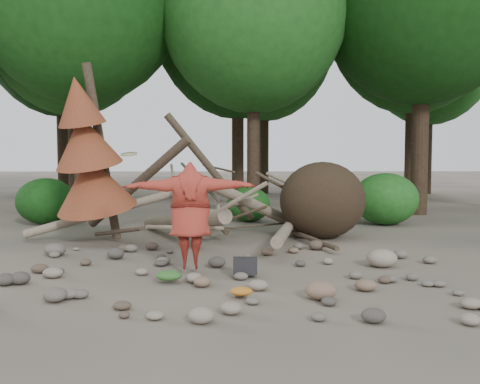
{
  "coord_description": "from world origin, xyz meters",
  "views": [
    {
      "loc": [
        0.32,
        -9.34,
        2.16
      ],
      "look_at": [
        0.45,
        1.5,
        1.4
      ],
      "focal_mm": 40.0,
      "sensor_mm": 36.0,
      "label": 1
    }
  ],
  "objects": [
    {
      "name": "bush_right",
      "position": [
        5.0,
        7.0,
        0.8
      ],
      "size": [
        2.0,
        2.0,
        1.6
      ],
      "primitive_type": "ellipsoid",
      "color": "#236720",
      "rests_on": "ground"
    },
    {
      "name": "boulder_mid_right",
      "position": [
        3.17,
        0.76,
        0.17
      ],
      "size": [
        0.58,
        0.52,
        0.35
      ],
      "primitive_type": "ellipsoid",
      "color": "gray",
      "rests_on": "ground"
    },
    {
      "name": "boulder_mid_left",
      "position": [
        -3.49,
        1.98,
        0.14
      ],
      "size": [
        0.45,
        0.41,
        0.27
      ],
      "primitive_type": "ellipsoid",
      "color": "#625953",
      "rests_on": "ground"
    },
    {
      "name": "backpack",
      "position": [
        0.52,
        -0.04,
        0.14
      ],
      "size": [
        0.43,
        0.29,
        0.28
      ],
      "primitive_type": "cube",
      "rotation": [
        0.0,
        0.0,
        -0.02
      ],
      "color": "black",
      "rests_on": "ground"
    },
    {
      "name": "bush_mid",
      "position": [
        0.8,
        7.8,
        0.56
      ],
      "size": [
        1.4,
        1.4,
        1.12
      ],
      "primitive_type": "ellipsoid",
      "color": "#1B5719",
      "rests_on": "ground"
    },
    {
      "name": "ground",
      "position": [
        0.0,
        0.0,
        0.0
      ],
      "size": [
        120.0,
        120.0,
        0.0
      ],
      "primitive_type": "plane",
      "color": "#514C44",
      "rests_on": "ground"
    },
    {
      "name": "frisbee_thrower",
      "position": [
        -0.47,
        0.32,
        1.06
      ],
      "size": [
        2.51,
        0.78,
        2.14
      ],
      "color": "#9D2F23",
      "rests_on": "ground"
    },
    {
      "name": "boulder_front_right",
      "position": [
        1.62,
        -1.52,
        0.14
      ],
      "size": [
        0.47,
        0.42,
        0.28
      ],
      "primitive_type": "ellipsoid",
      "color": "#7F624F",
      "rests_on": "ground"
    },
    {
      "name": "bush_left",
      "position": [
        -5.5,
        7.2,
        0.72
      ],
      "size": [
        1.8,
        1.8,
        1.44
      ],
      "primitive_type": "ellipsoid",
      "color": "#144512",
      "rests_on": "ground"
    },
    {
      "name": "dead_conifer",
      "position": [
        -3.12,
        3.37,
        2.11
      ],
      "size": [
        2.06,
        2.16,
        4.35
      ],
      "color": "#4C3F30",
      "rests_on": "ground"
    },
    {
      "name": "deadfall_pile",
      "position": [
        2.02,
        4.24,
        0.95
      ],
      "size": [
        8.55,
        5.24,
        3.3
      ],
      "color": "#332619",
      "rests_on": "ground"
    },
    {
      "name": "cloth_orange",
      "position": [
        0.43,
        -1.46,
        0.06
      ],
      "size": [
        0.34,
        0.28,
        0.13
      ],
      "primitive_type": "ellipsoid",
      "color": "#B36C1E",
      "rests_on": "ground"
    },
    {
      "name": "cloth_green",
      "position": [
        -0.77,
        -0.49,
        0.08
      ],
      "size": [
        0.44,
        0.37,
        0.17
      ],
      "primitive_type": "ellipsoid",
      "color": "#2F6227",
      "rests_on": "ground"
    }
  ]
}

